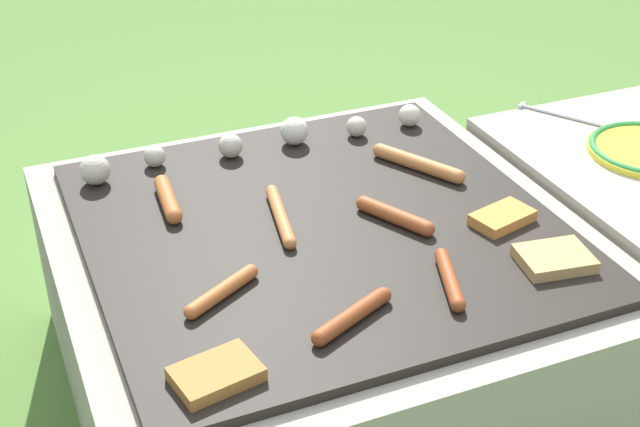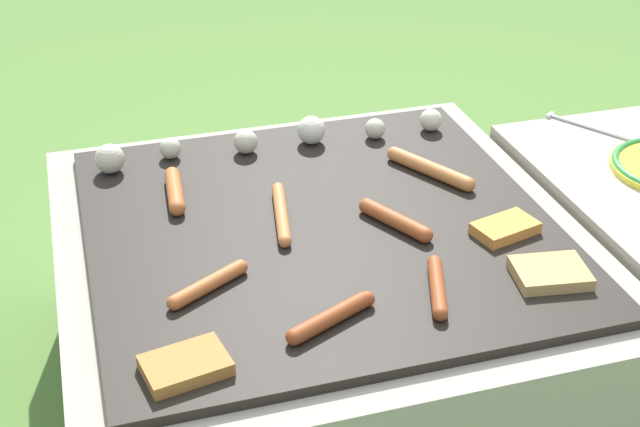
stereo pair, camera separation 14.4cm
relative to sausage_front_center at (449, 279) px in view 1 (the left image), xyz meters
The scene contains 15 objects.
ground_plane 0.48m from the sausage_front_center, 114.80° to the left, with size 14.00×14.00×0.00m, color #567F38.
grill 0.34m from the sausage_front_center, 114.80° to the left, with size 0.90×0.90×0.38m.
side_ledge 0.67m from the sausage_front_center, 21.46° to the left, with size 0.49×0.58×0.38m.
sausage_front_center is the anchor object (origin of this frame).
sausage_mid_right 0.35m from the sausage_front_center, 162.45° to the left, with size 0.14×0.09×0.02m.
sausage_front_left 0.20m from the sausage_front_center, 88.19° to the left, with size 0.09×0.15×0.03m.
sausage_back_center 0.38m from the sausage_front_center, 69.20° to the left, with size 0.11×0.18×0.03m.
sausage_mid_left 0.33m from the sausage_front_center, 121.98° to the left, with size 0.05×0.20×0.02m.
sausage_back_left 0.18m from the sausage_front_center, behind, with size 0.15×0.08×0.02m.
sausage_back_right 0.53m from the sausage_front_center, 129.96° to the left, with size 0.04×0.15×0.03m.
bread_slice_right 0.19m from the sausage_front_center, ahead, with size 0.12×0.10×0.02m.
bread_slice_left 0.22m from the sausage_front_center, 35.64° to the left, with size 0.12×0.09×0.02m.
bread_slice_center 0.40m from the sausage_front_center, 169.99° to the right, with size 0.13×0.10×0.02m.
mushroom_row 0.56m from the sausage_front_center, 104.70° to the left, with size 0.71×0.08×0.06m.
fork_utensil 0.70m from the sausage_front_center, 39.85° to the left, with size 0.13×0.20×0.01m.
Camera 1 is at (-0.51, -1.21, 1.19)m, focal length 50.00 mm.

